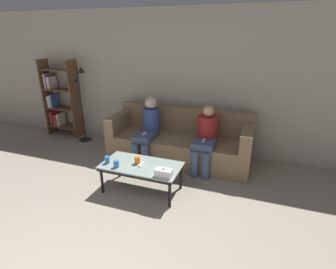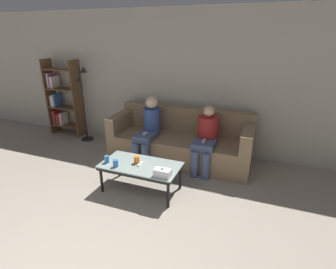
{
  "view_description": "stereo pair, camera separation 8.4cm",
  "coord_description": "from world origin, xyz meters",
  "px_view_note": "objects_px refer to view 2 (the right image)",
  "views": [
    {
      "loc": [
        1.29,
        -0.89,
        2.16
      ],
      "look_at": [
        0.0,
        2.66,
        0.7
      ],
      "focal_mm": 28.0,
      "sensor_mm": 36.0,
      "label": 1
    },
    {
      "loc": [
        1.37,
        -0.86,
        2.16
      ],
      "look_at": [
        0.0,
        2.66,
        0.7
      ],
      "focal_mm": 28.0,
      "sensor_mm": 36.0,
      "label": 2
    }
  ],
  "objects_px": {
    "cup_near_left": "(137,160)",
    "couch": "(181,142)",
    "cup_near_right": "(107,159)",
    "standing_lamp": "(83,96)",
    "game_remote": "(141,164)",
    "cup_far_center": "(116,163)",
    "bookshelf": "(62,100)",
    "seated_person_left_end": "(149,128)",
    "seated_person_mid_left": "(206,136)",
    "tissue_box": "(162,173)",
    "coffee_table": "(141,167)"
  },
  "relations": [
    {
      "from": "standing_lamp",
      "to": "seated_person_mid_left",
      "type": "height_order",
      "value": "standing_lamp"
    },
    {
      "from": "cup_near_left",
      "to": "standing_lamp",
      "type": "relative_size",
      "value": 0.07
    },
    {
      "from": "standing_lamp",
      "to": "seated_person_left_end",
      "type": "height_order",
      "value": "standing_lamp"
    },
    {
      "from": "cup_far_center",
      "to": "tissue_box",
      "type": "bearing_deg",
      "value": -0.61
    },
    {
      "from": "coffee_table",
      "to": "seated_person_left_end",
      "type": "height_order",
      "value": "seated_person_left_end"
    },
    {
      "from": "cup_near_right",
      "to": "seated_person_mid_left",
      "type": "distance_m",
      "value": 1.62
    },
    {
      "from": "coffee_table",
      "to": "tissue_box",
      "type": "xyz_separation_m",
      "value": [
        0.41,
        -0.19,
        0.09
      ]
    },
    {
      "from": "cup_near_right",
      "to": "seated_person_left_end",
      "type": "height_order",
      "value": "seated_person_left_end"
    },
    {
      "from": "bookshelf",
      "to": "seated_person_mid_left",
      "type": "distance_m",
      "value": 3.44
    },
    {
      "from": "seated_person_mid_left",
      "to": "seated_person_left_end",
      "type": "bearing_deg",
      "value": -178.5
    },
    {
      "from": "tissue_box",
      "to": "bookshelf",
      "type": "relative_size",
      "value": 0.13
    },
    {
      "from": "cup_near_left",
      "to": "cup_far_center",
      "type": "relative_size",
      "value": 1.07
    },
    {
      "from": "cup_far_center",
      "to": "coffee_table",
      "type": "bearing_deg",
      "value": 31.91
    },
    {
      "from": "couch",
      "to": "standing_lamp",
      "type": "xyz_separation_m",
      "value": [
        -2.17,
        0.15,
        0.63
      ]
    },
    {
      "from": "couch",
      "to": "tissue_box",
      "type": "bearing_deg",
      "value": -81.1
    },
    {
      "from": "game_remote",
      "to": "standing_lamp",
      "type": "relative_size",
      "value": 0.1
    },
    {
      "from": "cup_near_left",
      "to": "bookshelf",
      "type": "distance_m",
      "value": 3.03
    },
    {
      "from": "cup_near_left",
      "to": "cup_near_right",
      "type": "distance_m",
      "value": 0.43
    },
    {
      "from": "cup_near_left",
      "to": "couch",
      "type": "bearing_deg",
      "value": 77.49
    },
    {
      "from": "coffee_table",
      "to": "game_remote",
      "type": "height_order",
      "value": "game_remote"
    },
    {
      "from": "cup_near_right",
      "to": "standing_lamp",
      "type": "xyz_separation_m",
      "value": [
        -1.49,
        1.48,
        0.48
      ]
    },
    {
      "from": "game_remote",
      "to": "seated_person_mid_left",
      "type": "height_order",
      "value": "seated_person_mid_left"
    },
    {
      "from": "seated_person_mid_left",
      "to": "cup_near_left",
      "type": "bearing_deg",
      "value": -128.57
    },
    {
      "from": "seated_person_left_end",
      "to": "seated_person_mid_left",
      "type": "bearing_deg",
      "value": 1.5
    },
    {
      "from": "coffee_table",
      "to": "seated_person_left_end",
      "type": "distance_m",
      "value": 1.04
    },
    {
      "from": "couch",
      "to": "seated_person_left_end",
      "type": "height_order",
      "value": "seated_person_left_end"
    },
    {
      "from": "couch",
      "to": "bookshelf",
      "type": "bearing_deg",
      "value": 174.27
    },
    {
      "from": "cup_near_right",
      "to": "seated_person_mid_left",
      "type": "bearing_deg",
      "value": 43.1
    },
    {
      "from": "tissue_box",
      "to": "game_remote",
      "type": "xyz_separation_m",
      "value": [
        -0.41,
        0.19,
        -0.04
      ]
    },
    {
      "from": "bookshelf",
      "to": "seated_person_mid_left",
      "type": "xyz_separation_m",
      "value": [
        3.4,
        -0.51,
        -0.19
      ]
    },
    {
      "from": "tissue_box",
      "to": "standing_lamp",
      "type": "height_order",
      "value": "standing_lamp"
    },
    {
      "from": "coffee_table",
      "to": "seated_person_mid_left",
      "type": "xyz_separation_m",
      "value": [
        0.7,
        0.99,
        0.21
      ]
    },
    {
      "from": "cup_far_center",
      "to": "standing_lamp",
      "type": "distance_m",
      "value": 2.33
    },
    {
      "from": "cup_near_left",
      "to": "game_remote",
      "type": "relative_size",
      "value": 0.73
    },
    {
      "from": "cup_near_left",
      "to": "game_remote",
      "type": "height_order",
      "value": "cup_near_left"
    },
    {
      "from": "cup_near_left",
      "to": "standing_lamp",
      "type": "bearing_deg",
      "value": 144.89
    },
    {
      "from": "tissue_box",
      "to": "game_remote",
      "type": "height_order",
      "value": "tissue_box"
    },
    {
      "from": "bookshelf",
      "to": "seated_person_left_end",
      "type": "height_order",
      "value": "bookshelf"
    },
    {
      "from": "seated_person_left_end",
      "to": "cup_near_right",
      "type": "bearing_deg",
      "value": -98.62
    },
    {
      "from": "cup_near_left",
      "to": "coffee_table",
      "type": "bearing_deg",
      "value": -15.52
    },
    {
      "from": "coffee_table",
      "to": "standing_lamp",
      "type": "height_order",
      "value": "standing_lamp"
    },
    {
      "from": "coffee_table",
      "to": "bookshelf",
      "type": "bearing_deg",
      "value": 150.93
    },
    {
      "from": "couch",
      "to": "seated_person_mid_left",
      "type": "distance_m",
      "value": 0.61
    },
    {
      "from": "standing_lamp",
      "to": "seated_person_left_end",
      "type": "bearing_deg",
      "value": -13.39
    },
    {
      "from": "standing_lamp",
      "to": "cup_far_center",
      "type": "bearing_deg",
      "value": -42.52
    },
    {
      "from": "cup_far_center",
      "to": "game_remote",
      "type": "height_order",
      "value": "cup_far_center"
    },
    {
      "from": "tissue_box",
      "to": "bookshelf",
      "type": "distance_m",
      "value": 3.55
    },
    {
      "from": "standing_lamp",
      "to": "seated_person_left_end",
      "type": "xyz_separation_m",
      "value": [
        1.66,
        -0.39,
        -0.35
      ]
    },
    {
      "from": "couch",
      "to": "seated_person_left_end",
      "type": "bearing_deg",
      "value": -154.21
    },
    {
      "from": "coffee_table",
      "to": "seated_person_mid_left",
      "type": "bearing_deg",
      "value": 54.54
    }
  ]
}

